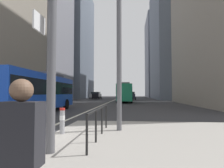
% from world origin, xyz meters
% --- Properties ---
extents(ground_plane, '(160.00, 160.00, 0.00)m').
position_xyz_m(ground_plane, '(0.00, 20.00, 0.00)').
color(ground_plane, '#303033').
extents(median_island, '(9.00, 10.00, 0.15)m').
position_xyz_m(median_island, '(5.50, -1.00, 0.07)').
color(median_island, gray).
rests_on(median_island, ground).
extents(lane_centre_line, '(0.20, 80.00, 0.01)m').
position_xyz_m(lane_centre_line, '(0.00, 30.00, 0.01)').
color(lane_centre_line, beige).
rests_on(lane_centre_line, ground).
extents(office_tower_left_mid, '(10.09, 16.37, 38.24)m').
position_xyz_m(office_tower_left_mid, '(-16.00, 35.19, 19.12)').
color(office_tower_left_mid, gray).
rests_on(office_tower_left_mid, ground).
extents(office_tower_left_far, '(12.02, 20.38, 35.76)m').
position_xyz_m(office_tower_left_far, '(-16.00, 56.31, 17.88)').
color(office_tower_left_far, slate).
rests_on(office_tower_left_far, ground).
extents(office_tower_right_mid, '(13.44, 22.02, 32.55)m').
position_xyz_m(office_tower_right_mid, '(17.00, 48.87, 16.27)').
color(office_tower_right_mid, slate).
rests_on(office_tower_right_mid, ground).
extents(office_tower_right_far, '(13.73, 18.34, 31.36)m').
position_xyz_m(office_tower_right_far, '(17.00, 72.24, 15.68)').
color(office_tower_right_far, slate).
rests_on(office_tower_right_far, ground).
extents(city_bus_blue_oncoming, '(2.88, 12.08, 3.40)m').
position_xyz_m(city_bus_blue_oncoming, '(-3.79, 9.16, 1.84)').
color(city_bus_blue_oncoming, blue).
rests_on(city_bus_blue_oncoming, ground).
extents(city_bus_red_receding, '(2.87, 11.29, 3.40)m').
position_xyz_m(city_bus_red_receding, '(2.72, 29.23, 1.84)').
color(city_bus_red_receding, '#198456').
rests_on(city_bus_red_receding, ground).
extents(car_oncoming_mid, '(2.13, 4.47, 1.94)m').
position_xyz_m(car_oncoming_mid, '(-5.29, 46.15, 0.99)').
color(car_oncoming_mid, black).
rests_on(car_oncoming_mid, ground).
extents(car_receding_near, '(2.13, 4.59, 1.94)m').
position_xyz_m(car_receding_near, '(4.07, 41.83, 0.99)').
color(car_receding_near, '#232838').
rests_on(car_receding_near, ground).
extents(car_receding_far, '(2.17, 4.08, 1.94)m').
position_xyz_m(car_receding_far, '(2.58, 53.80, 0.99)').
color(car_receding_far, '#B2A899').
rests_on(car_receding_far, ground).
extents(car_oncoming_far, '(2.19, 4.22, 1.94)m').
position_xyz_m(car_oncoming_far, '(-6.50, 48.96, 0.99)').
color(car_oncoming_far, silver).
rests_on(car_oncoming_far, ground).
extents(street_lamp_post, '(5.50, 0.32, 8.00)m').
position_xyz_m(street_lamp_post, '(3.38, 1.45, 5.28)').
color(street_lamp_post, '#56565B').
rests_on(street_lamp_post, median_island).
extents(bollard_left, '(0.20, 0.20, 0.94)m').
position_xyz_m(bollard_left, '(1.55, -2.84, 0.67)').
color(bollard_left, '#99999E').
rests_on(bollard_left, median_island).
extents(bollard_right, '(0.20, 0.20, 0.84)m').
position_xyz_m(bollard_right, '(1.31, -1.91, 0.62)').
color(bollard_right, '#99999E').
rests_on(bollard_right, median_island).
extents(bollard_back, '(0.20, 0.20, 0.93)m').
position_xyz_m(bollard_back, '(1.36, 0.59, 0.67)').
color(bollard_back, '#99999E').
rests_on(bollard_back, median_island).
extents(pedestrian_railing, '(0.06, 3.74, 0.98)m').
position_xyz_m(pedestrian_railing, '(2.80, 0.09, 0.86)').
color(pedestrian_railing, black).
rests_on(pedestrian_railing, median_island).
extents(pedestrian_waiting, '(0.38, 0.25, 1.61)m').
position_xyz_m(pedestrian_waiting, '(2.82, -4.64, 1.04)').
color(pedestrian_waiting, '#423D38').
rests_on(pedestrian_waiting, median_island).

